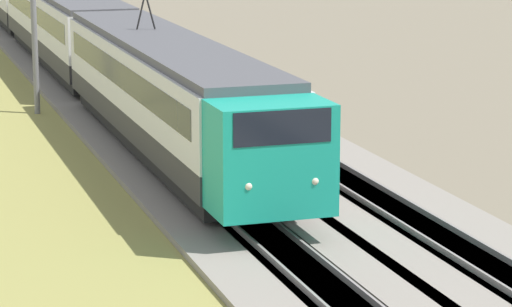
{
  "coord_description": "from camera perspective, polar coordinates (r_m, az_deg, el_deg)",
  "views": [
    {
      "loc": [
        -1.86,
        8.96,
        8.68
      ],
      "look_at": [
        25.96,
        0.0,
        2.21
      ],
      "focal_mm": 85.0,
      "sensor_mm": 36.0,
      "label": 1
    }
  ],
  "objects": [
    {
      "name": "ballast_adjacent",
      "position": [
        54.13,
        -3.76,
        3.39
      ],
      "size": [
        240.0,
        4.4,
        0.3
      ],
      "color": "gray",
      "rests_on": "ground"
    },
    {
      "name": "ballast_main",
      "position": [
        53.31,
        -7.96,
        3.16
      ],
      "size": [
        240.0,
        4.4,
        0.3
      ],
      "color": "gray",
      "rests_on": "ground"
    },
    {
      "name": "track_main",
      "position": [
        53.31,
        -7.96,
        3.17
      ],
      "size": [
        240.0,
        1.57,
        0.45
      ],
      "color": "#4C4238",
      "rests_on": "ground"
    },
    {
      "name": "track_adjacent",
      "position": [
        54.13,
        -3.76,
        3.4
      ],
      "size": [
        240.0,
        1.57,
        0.45
      ],
      "color": "#4C4238",
      "rests_on": "ground"
    },
    {
      "name": "passenger_train",
      "position": [
        69.31,
        -10.43,
        7.04
      ],
      "size": [
        84.84,
        3.0,
        5.03
      ],
      "rotation": [
        0.0,
        0.0,
        3.14
      ],
      "color": "#19A88E",
      "rests_on": "ground"
    }
  ]
}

